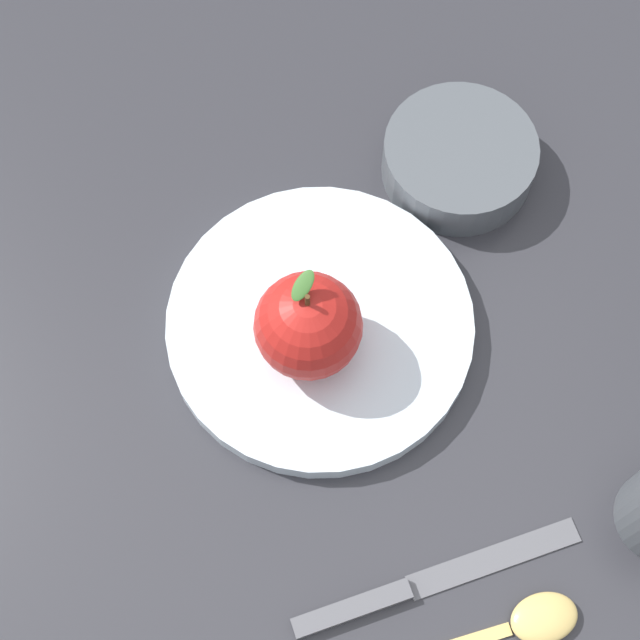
% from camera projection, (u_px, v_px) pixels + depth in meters
% --- Properties ---
extents(ground_plane, '(2.40, 2.40, 0.00)m').
position_uv_depth(ground_plane, '(349.00, 382.00, 0.75)').
color(ground_plane, '#2D2D33').
extents(dinner_plate, '(0.24, 0.24, 0.02)m').
position_uv_depth(dinner_plate, '(320.00, 325.00, 0.75)').
color(dinner_plate, silver).
rests_on(dinner_plate, ground_plane).
extents(apple, '(0.08, 0.08, 0.09)m').
position_uv_depth(apple, '(308.00, 326.00, 0.70)').
color(apple, '#B21E19').
rests_on(apple, dinner_plate).
extents(side_bowl, '(0.13, 0.13, 0.04)m').
position_uv_depth(side_bowl, '(460.00, 156.00, 0.80)').
color(side_bowl, '#4C5156').
rests_on(side_bowl, ground_plane).
extents(knife, '(0.02, 0.21, 0.01)m').
position_uv_depth(knife, '(411.00, 588.00, 0.68)').
color(knife, '#59595E').
rests_on(knife, ground_plane).
extents(spoon, '(0.04, 0.18, 0.01)m').
position_uv_depth(spoon, '(516.00, 627.00, 0.67)').
color(spoon, '#D8B766').
rests_on(spoon, ground_plane).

